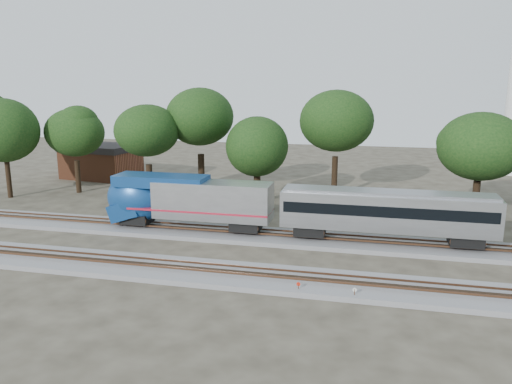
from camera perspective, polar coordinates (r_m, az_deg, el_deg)
ground at (r=41.68m, az=-1.47°, el=-7.71°), size 160.00×160.00×0.00m
track_far at (r=47.13m, az=0.38°, el=-5.04°), size 160.00×5.00×0.73m
track_near at (r=38.00m, az=-3.02°, el=-9.43°), size 160.00×5.00×0.73m
switch_stand_red at (r=35.11m, az=4.87°, el=-10.72°), size 0.28×0.05×0.89m
switch_stand_white at (r=34.71m, az=11.18°, el=-11.18°), size 0.28×0.09×0.90m
switch_lever at (r=35.27m, az=4.91°, el=-11.35°), size 0.58×0.47×0.30m
brick_building at (r=80.31m, az=-17.25°, el=3.41°), size 11.54×8.87×5.10m
tree_0 at (r=69.80m, az=-26.90°, el=6.29°), size 8.69×8.69×12.25m
tree_1 at (r=69.49m, az=-20.03°, el=6.38°), size 8.11×8.11×11.43m
tree_2 at (r=60.75m, az=-12.32°, el=6.87°), size 8.94×8.94×12.60m
tree_3 at (r=63.16m, az=-6.41°, el=8.53°), size 10.35×10.35×14.59m
tree_4 at (r=59.28m, az=0.13°, el=5.21°), size 7.06×7.06×9.95m
tree_5 at (r=63.36m, az=9.17°, el=8.02°), size 9.85×9.85×13.88m
tree_6 at (r=56.49m, az=24.28°, el=4.76°), size 8.04×8.04×11.34m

